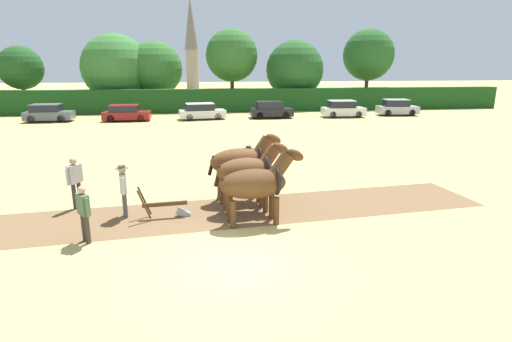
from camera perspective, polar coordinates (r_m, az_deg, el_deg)
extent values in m
plane|color=tan|center=(10.17, -3.12, -12.76)|extent=(240.00, 240.00, 0.00)
cube|color=brown|center=(13.25, -16.67, -6.66)|extent=(23.64, 4.90, 0.01)
cube|color=#194719|center=(43.01, -7.43, 9.94)|extent=(66.88, 1.39, 2.43)
cylinder|color=#4C3823|center=(48.93, -30.14, 9.22)|extent=(0.44, 0.44, 3.35)
sphere|color=#1E4C1E|center=(48.83, -30.58, 12.57)|extent=(4.41, 4.41, 4.41)
cylinder|color=#4C3823|center=(47.79, -19.08, 9.81)|extent=(0.44, 0.44, 2.55)
sphere|color=#387533|center=(47.67, -19.41, 13.74)|extent=(7.31, 7.31, 7.31)
cylinder|color=#423323|center=(47.35, -13.95, 10.30)|extent=(0.44, 0.44, 2.83)
sphere|color=#2D6628|center=(47.24, -14.18, 13.99)|extent=(5.95, 5.95, 5.95)
cylinder|color=#4C3823|center=(46.51, -3.41, 11.54)|extent=(0.44, 0.44, 4.30)
sphere|color=#2D6628|center=(46.46, -3.49, 16.16)|extent=(5.79, 5.79, 5.79)
cylinder|color=#4C3823|center=(47.45, 5.45, 10.50)|extent=(0.44, 0.44, 2.55)
sphere|color=#235623|center=(47.33, 5.54, 14.22)|extent=(6.53, 6.53, 6.53)
cylinder|color=#4C3823|center=(50.71, 15.47, 11.36)|extent=(0.44, 0.44, 4.39)
sphere|color=#235623|center=(50.66, 15.77, 15.68)|extent=(5.93, 5.93, 5.93)
cylinder|color=gray|center=(81.87, -9.07, 13.99)|extent=(2.45, 2.45, 7.87)
cone|color=slate|center=(82.25, -9.33, 20.09)|extent=(2.69, 2.69, 9.62)
ellipsoid|color=#513319|center=(12.02, -0.44, -1.84)|extent=(2.12, 1.13, 0.91)
cylinder|color=#513319|center=(12.68, 2.25, -4.93)|extent=(0.18, 0.18, 0.86)
cylinder|color=#513319|center=(12.21, 2.91, -5.74)|extent=(0.18, 0.18, 0.86)
cylinder|color=#513319|center=(12.41, -3.71, -5.40)|extent=(0.18, 0.18, 0.86)
cylinder|color=#513319|center=(11.92, -3.28, -6.25)|extent=(0.18, 0.18, 0.86)
cylinder|color=#513319|center=(12.11, 3.58, 0.76)|extent=(0.87, 0.50, 0.94)
ellipsoid|color=#513319|center=(12.17, 5.56, 2.29)|extent=(0.70, 0.32, 0.54)
cube|color=black|center=(12.12, 4.47, 1.70)|extent=(0.44, 0.12, 0.59)
cylinder|color=black|center=(11.88, -5.02, -2.58)|extent=(0.31, 0.14, 0.71)
torus|color=black|center=(12.18, 2.85, -1.29)|extent=(0.19, 0.93, 0.92)
ellipsoid|color=brown|center=(13.05, -1.53, -0.07)|extent=(1.98, 1.11, 0.90)
cylinder|color=brown|center=(13.68, 0.81, -3.22)|extent=(0.18, 0.18, 0.96)
cylinder|color=brown|center=(13.20, 1.36, -3.90)|extent=(0.18, 0.18, 0.96)
cylinder|color=brown|center=(13.44, -4.32, -3.59)|extent=(0.18, 0.18, 0.96)
cylinder|color=brown|center=(12.95, -3.96, -4.30)|extent=(0.18, 0.18, 0.96)
cylinder|color=brown|center=(13.13, 1.92, 2.07)|extent=(0.79, 0.49, 0.83)
ellipsoid|color=brown|center=(13.17, 3.47, 3.26)|extent=(0.70, 0.32, 0.54)
cube|color=black|center=(13.13, 2.61, 2.93)|extent=(0.38, 0.11, 0.50)
cylinder|color=black|center=(12.93, -5.46, -0.71)|extent=(0.31, 0.14, 0.71)
torus|color=black|center=(13.18, 1.30, 0.40)|extent=(0.19, 0.92, 0.92)
ellipsoid|color=brown|center=(14.10, -2.46, 1.38)|extent=(2.11, 1.15, 0.93)
cylinder|color=brown|center=(14.72, -0.09, -1.77)|extent=(0.18, 0.18, 1.03)
cylinder|color=brown|center=(14.22, 0.41, -2.37)|extent=(0.18, 0.18, 1.03)
cylinder|color=brown|center=(14.49, -5.20, -2.10)|extent=(0.18, 0.18, 1.03)
cylinder|color=brown|center=(13.98, -4.88, -2.73)|extent=(0.18, 0.18, 1.03)
cylinder|color=brown|center=(14.18, 0.96, 3.44)|extent=(0.82, 0.51, 0.86)
ellipsoid|color=brown|center=(14.23, 2.47, 4.59)|extent=(0.70, 0.32, 0.54)
cube|color=black|center=(14.18, 1.63, 4.26)|extent=(0.40, 0.11, 0.52)
cylinder|color=black|center=(13.98, -6.36, 0.78)|extent=(0.31, 0.14, 0.71)
torus|color=black|center=(14.23, 0.35, 1.83)|extent=(0.19, 0.95, 0.94)
cube|color=#4C331E|center=(13.06, -12.88, -4.61)|extent=(1.40, 0.22, 0.12)
cube|color=#939399|center=(13.19, -10.35, -5.90)|extent=(0.50, 0.24, 0.39)
cylinder|color=#4C331E|center=(13.24, -15.65, -4.08)|extent=(0.40, 0.09, 0.96)
cylinder|color=#4C331E|center=(12.86, -15.71, -4.64)|extent=(0.40, 0.09, 0.96)
cylinder|color=#4C4C4C|center=(13.59, -18.23, -4.39)|extent=(0.14, 0.14, 0.83)
cylinder|color=#4C4C4C|center=(13.38, -18.22, -4.68)|extent=(0.14, 0.14, 0.83)
cube|color=silver|center=(13.27, -18.47, -1.62)|extent=(0.28, 0.51, 0.59)
sphere|color=tan|center=(13.17, -18.61, 0.11)|extent=(0.23, 0.23, 0.23)
cylinder|color=silver|center=(13.56, -18.47, -1.39)|extent=(0.09, 0.09, 0.56)
cylinder|color=silver|center=(13.00, -18.45, -2.06)|extent=(0.09, 0.09, 0.56)
cylinder|color=#665B4C|center=(13.15, -18.63, 0.39)|extent=(0.43, 0.43, 0.02)
cylinder|color=#665B4C|center=(13.14, -18.65, 0.60)|extent=(0.21, 0.21, 0.10)
cylinder|color=#28334C|center=(16.07, -1.40, -0.77)|extent=(0.14, 0.14, 0.81)
cylinder|color=#28334C|center=(15.99, -0.71, -0.84)|extent=(0.14, 0.14, 0.81)
cube|color=#3D5184|center=(15.86, -1.07, 1.60)|extent=(0.51, 0.41, 0.57)
sphere|color=tan|center=(15.78, -1.08, 3.01)|extent=(0.22, 0.22, 0.22)
cylinder|color=#3D5184|center=(15.98, -1.99, 1.60)|extent=(0.09, 0.09, 0.54)
cylinder|color=#3D5184|center=(15.76, -0.13, 1.43)|extent=(0.09, 0.09, 0.54)
cylinder|color=#42382D|center=(15.76, -1.08, 3.25)|extent=(0.42, 0.42, 0.02)
cylinder|color=#42382D|center=(15.75, -1.08, 3.43)|extent=(0.21, 0.21, 0.10)
cylinder|color=#38332D|center=(12.06, -23.33, -7.37)|extent=(0.14, 0.14, 0.81)
cylinder|color=#38332D|center=(11.87, -22.97, -7.68)|extent=(0.14, 0.14, 0.81)
cube|color=#4C6B4C|center=(11.73, -23.49, -4.38)|extent=(0.44, 0.50, 0.57)
sphere|color=tan|center=(11.62, -23.69, -2.51)|extent=(0.22, 0.22, 0.22)
cylinder|color=#4C6B4C|center=(11.99, -23.95, -4.15)|extent=(0.09, 0.09, 0.54)
cylinder|color=#4C6B4C|center=(11.49, -22.98, -4.85)|extent=(0.09, 0.09, 0.54)
cylinder|color=#38332D|center=(14.97, -23.88, -3.07)|extent=(0.14, 0.14, 0.89)
cylinder|color=#38332D|center=(14.82, -24.51, -3.32)|extent=(0.14, 0.14, 0.89)
cube|color=#B7B7BC|center=(14.70, -24.50, -0.38)|extent=(0.43, 0.55, 0.63)
sphere|color=tan|center=(14.60, -24.69, 1.29)|extent=(0.24, 0.24, 0.24)
cylinder|color=#B7B7BC|center=(14.90, -23.67, -0.18)|extent=(0.09, 0.09, 0.59)
cylinder|color=#B7B7BC|center=(14.50, -25.34, -0.75)|extent=(0.09, 0.09, 0.59)
cube|color=#565B66|center=(39.61, -27.41, 7.06)|extent=(3.93, 1.82, 0.71)
cube|color=black|center=(39.61, -27.79, 7.96)|extent=(2.36, 1.63, 0.58)
cube|color=#565B66|center=(39.59, -27.85, 8.42)|extent=(2.36, 1.63, 0.06)
cylinder|color=black|center=(40.02, -25.38, 7.05)|extent=(0.68, 0.23, 0.68)
cylinder|color=black|center=(38.53, -26.01, 6.74)|extent=(0.68, 0.23, 0.68)
cylinder|color=black|center=(40.76, -28.67, 6.79)|extent=(0.68, 0.23, 0.68)
cylinder|color=black|center=(39.30, -29.41, 6.47)|extent=(0.68, 0.23, 0.68)
cube|color=maroon|center=(37.52, -17.94, 7.59)|extent=(4.04, 1.80, 0.66)
cube|color=black|center=(37.49, -18.32, 8.47)|extent=(2.43, 1.62, 0.54)
cube|color=maroon|center=(37.46, -18.35, 8.93)|extent=(2.43, 1.62, 0.06)
cylinder|color=black|center=(38.11, -15.86, 7.56)|extent=(0.64, 0.22, 0.64)
cylinder|color=black|center=(36.58, -16.17, 7.26)|extent=(0.64, 0.22, 0.64)
cylinder|color=black|center=(38.53, -19.57, 7.35)|extent=(0.64, 0.22, 0.64)
cylinder|color=black|center=(37.01, -20.03, 7.04)|extent=(0.64, 0.22, 0.64)
cube|color=silver|center=(37.19, -7.66, 8.11)|extent=(4.34, 2.34, 0.68)
cube|color=black|center=(37.10, -8.02, 9.05)|extent=(2.67, 1.94, 0.56)
cube|color=silver|center=(37.07, -8.03, 9.53)|extent=(2.67, 1.94, 0.06)
cylinder|color=black|center=(38.20, -5.91, 8.04)|extent=(0.65, 0.30, 0.62)
cylinder|color=black|center=(36.64, -5.47, 7.77)|extent=(0.65, 0.30, 0.62)
cylinder|color=black|center=(37.83, -9.77, 7.84)|extent=(0.65, 0.30, 0.62)
cylinder|color=black|center=(36.26, -9.48, 7.56)|extent=(0.65, 0.30, 0.62)
cube|color=black|center=(37.93, 2.21, 8.40)|extent=(3.94, 1.88, 0.71)
cube|color=black|center=(37.83, 1.93, 9.38)|extent=(2.37, 1.68, 0.59)
cube|color=black|center=(37.80, 1.93, 9.87)|extent=(2.37, 1.68, 0.06)
cylinder|color=black|center=(38.97, 3.78, 8.24)|extent=(0.66, 0.23, 0.66)
cylinder|color=black|center=(37.40, 4.28, 7.96)|extent=(0.66, 0.23, 0.66)
cylinder|color=black|center=(38.56, 0.21, 8.20)|extent=(0.66, 0.23, 0.66)
cylinder|color=black|center=(36.97, 0.56, 7.92)|extent=(0.66, 0.23, 0.66)
cube|color=silver|center=(39.47, 12.35, 8.33)|extent=(4.08, 2.01, 0.73)
cube|color=black|center=(39.35, 12.13, 9.31)|extent=(2.48, 1.74, 0.62)
cube|color=silver|center=(39.32, 12.16, 9.80)|extent=(2.48, 1.74, 0.06)
cylinder|color=black|center=(40.62, 13.69, 8.11)|extent=(0.65, 0.26, 0.64)
cylinder|color=black|center=(39.15, 14.42, 7.83)|extent=(0.65, 0.26, 0.64)
cylinder|color=black|center=(39.90, 10.29, 8.17)|extent=(0.65, 0.26, 0.64)
cylinder|color=black|center=(38.40, 10.91, 7.90)|extent=(0.65, 0.26, 0.64)
cube|color=#A8A8B2|center=(42.39, 19.51, 8.25)|extent=(4.02, 2.23, 0.73)
cube|color=black|center=(42.26, 19.34, 9.16)|extent=(2.48, 1.87, 0.61)
cube|color=#A8A8B2|center=(42.24, 19.38, 9.61)|extent=(2.48, 1.87, 0.06)
cylinder|color=black|center=(43.56, 20.61, 8.01)|extent=(0.67, 0.30, 0.64)
cylinder|color=black|center=(42.13, 21.38, 7.75)|extent=(0.67, 0.30, 0.64)
cylinder|color=black|center=(42.74, 17.62, 8.15)|extent=(0.67, 0.30, 0.64)
cylinder|color=black|center=(41.28, 18.30, 7.89)|extent=(0.67, 0.30, 0.64)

